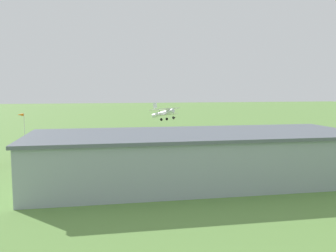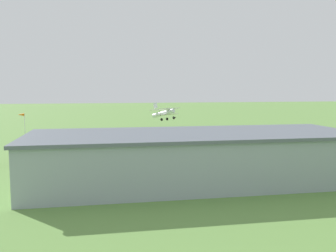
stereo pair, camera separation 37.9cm
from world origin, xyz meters
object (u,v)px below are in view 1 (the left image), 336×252
at_px(windsock, 21,116).
at_px(hangar, 196,157).
at_px(person_crossing_taxiway, 60,153).
at_px(biplane, 164,113).
at_px(person_beside_truck, 271,144).
at_px(car_black, 31,157).

bearing_deg(windsock, hangar, 121.90).
distance_m(hangar, person_crossing_taxiway, 23.57).
distance_m(biplane, person_beside_truck, 27.27).
relative_size(biplane, car_black, 1.60).
relative_size(hangar, windsock, 6.82).
distance_m(biplane, person_crossing_taxiway, 32.66).
distance_m(hangar, biplane, 42.06).
bearing_deg(person_beside_truck, car_black, 6.14).
bearing_deg(person_beside_truck, windsock, -26.42).
xyz_separation_m(hangar, biplane, (-4.82, -41.72, 2.26)).
bearing_deg(windsock, person_beside_truck, 153.58).
distance_m(car_black, windsock, 27.78).
height_order(biplane, windsock, biplane).
bearing_deg(biplane, hangar, 83.41).
bearing_deg(person_beside_truck, person_crossing_taxiway, 3.38).
xyz_separation_m(biplane, windsock, (30.81, -0.03, -0.29)).
bearing_deg(person_crossing_taxiway, person_beside_truck, -176.62).
xyz_separation_m(person_crossing_taxiway, person_beside_truck, (-35.66, -2.11, -0.14)).
xyz_separation_m(biplane, person_crossing_taxiway, (20.98, 24.67, -4.20)).
height_order(hangar, car_black, hangar).
bearing_deg(hangar, person_crossing_taxiway, -46.52).
bearing_deg(hangar, person_beside_truck, -135.51).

